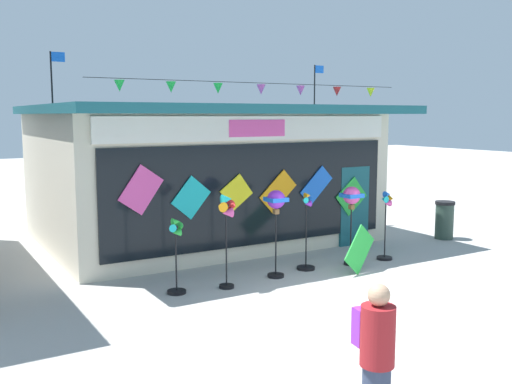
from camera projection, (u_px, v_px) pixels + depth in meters
The scene contains 11 objects.
ground_plane at pixel (365, 301), 10.29m from camera, with size 80.00×80.00×0.00m, color #ADAAA5.
kite_shop_building at pixel (202, 172), 15.50m from camera, with size 8.43×6.86×4.76m.
wind_spinner_far_left at pixel (176, 251), 10.62m from camera, with size 0.35×0.35×1.43m.
wind_spinner_left at pixel (227, 219), 10.88m from camera, with size 0.45×0.29×1.82m.
wind_spinner_center_left at pixel (276, 208), 11.65m from camera, with size 0.38×0.38×1.79m.
wind_spinner_center_right at pixel (307, 233), 12.30m from camera, with size 0.39×0.39×1.67m.
wind_spinner_right at pixel (352, 200), 12.63m from camera, with size 0.40×0.40×1.74m.
wind_spinner_far_right at pixel (386, 219), 13.14m from camera, with size 0.36×0.35×1.59m.
person_near_camera at pixel (376, 362), 5.66m from camera, with size 0.34×0.47×1.68m.
trash_bin at pixel (444, 220), 15.46m from camera, with size 0.52×0.52×1.01m.
display_kite_on_ground at pixel (359, 249), 12.10m from camera, with size 0.51×0.03×0.93m, color green.
Camera 1 is at (-6.78, -7.53, 3.28)m, focal length 40.61 mm.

